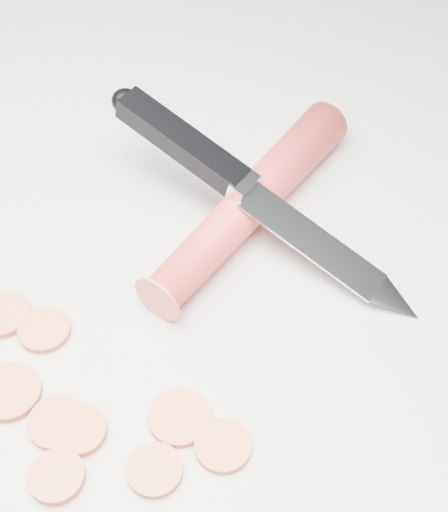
{
  "coord_description": "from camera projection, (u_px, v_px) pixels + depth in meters",
  "views": [
    {
      "loc": [
        0.07,
        -0.26,
        0.38
      ],
      "look_at": [
        0.07,
        0.04,
        0.02
      ],
      "focal_mm": 50.0,
      "sensor_mm": 36.0,
      "label": 1
    }
  ],
  "objects": [
    {
      "name": "ground",
      "position": [
        117.0,
        319.0,
        0.46
      ],
      "size": [
        2.4,
        2.4,
        0.0
      ],
      "primitive_type": "plane",
      "color": "silver",
      "rests_on": "ground"
    },
    {
      "name": "carrot",
      "position": [
        252.0,
        201.0,
        0.5
      ],
      "size": [
        0.15,
        0.19,
        0.03
      ],
      "primitive_type": "cylinder",
      "rotation": [
        1.57,
        0.0,
        -0.63
      ],
      "color": "red",
      "rests_on": "ground"
    },
    {
      "name": "carrot_slice_0",
      "position": [
        10.0,
        392.0,
        0.42
      ],
      "size": [
        0.04,
        0.04,
        0.01
      ],
      "primitive_type": "cylinder",
      "color": "#F16942",
      "rests_on": "ground"
    },
    {
      "name": "carrot_slice_1",
      "position": [
        155.0,
        470.0,
        0.39
      ],
      "size": [
        0.03,
        0.03,
        0.01
      ],
      "primitive_type": "cylinder",
      "color": "#F16942",
      "rests_on": "ground"
    },
    {
      "name": "carrot_slice_2",
      "position": [
        80.0,
        430.0,
        0.41
      ],
      "size": [
        0.03,
        0.03,
        0.01
      ],
      "primitive_type": "cylinder",
      "color": "#F16942",
      "rests_on": "ground"
    },
    {
      "name": "carrot_slice_3",
      "position": [
        223.0,
        446.0,
        0.4
      ],
      "size": [
        0.03,
        0.03,
        0.01
      ],
      "primitive_type": "cylinder",
      "color": "#F16942",
      "rests_on": "ground"
    },
    {
      "name": "carrot_slice_4",
      "position": [
        180.0,
        418.0,
        0.41
      ],
      "size": [
        0.04,
        0.04,
        0.01
      ],
      "primitive_type": "cylinder",
      "color": "#F16942",
      "rests_on": "ground"
    },
    {
      "name": "carrot_slice_5",
      "position": [
        3.0,
        314.0,
        0.46
      ],
      "size": [
        0.04,
        0.04,
        0.01
      ],
      "primitive_type": "cylinder",
      "color": "#F16942",
      "rests_on": "ground"
    },
    {
      "name": "carrot_slice_6",
      "position": [
        57.0,
        423.0,
        0.41
      ],
      "size": [
        0.03,
        0.03,
        0.01
      ],
      "primitive_type": "cylinder",
      "color": "#F16942",
      "rests_on": "ground"
    },
    {
      "name": "carrot_slice_7",
      "position": [
        44.0,
        330.0,
        0.45
      ],
      "size": [
        0.03,
        0.03,
        0.01
      ],
      "primitive_type": "cylinder",
      "color": "#F16942",
      "rests_on": "ground"
    },
    {
      "name": "carrot_slice_8",
      "position": [
        57.0,
        477.0,
        0.39
      ],
      "size": [
        0.03,
        0.03,
        0.01
      ],
      "primitive_type": "cylinder",
      "color": "#F16942",
      "rests_on": "ground"
    },
    {
      "name": "kitchen_knife",
      "position": [
        261.0,
        196.0,
        0.48
      ],
      "size": [
        0.22,
        0.17,
        0.07
      ],
      "primitive_type": null,
      "color": "silver",
      "rests_on": "ground"
    }
  ]
}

